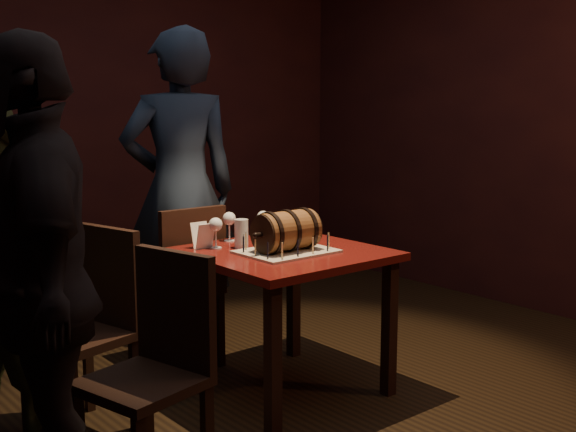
{
  "coord_description": "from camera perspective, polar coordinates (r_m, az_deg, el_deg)",
  "views": [
    {
      "loc": [
        -2.13,
        -2.6,
        1.49
      ],
      "look_at": [
        0.07,
        0.05,
        0.95
      ],
      "focal_mm": 45.0,
      "sensor_mm": 36.0,
      "label": 1
    }
  ],
  "objects": [
    {
      "name": "chair_left_rear",
      "position": [
        3.44,
        -15.16,
        -7.78
      ],
      "size": [
        0.48,
        0.48,
        0.93
      ],
      "color": "black",
      "rests_on": "ground"
    },
    {
      "name": "pint_of_ale",
      "position": [
        3.72,
        -3.71,
        -1.45
      ],
      "size": [
        0.07,
        0.07,
        0.15
      ],
      "color": "silver",
      "rests_on": "pub_table"
    },
    {
      "name": "person_left_front",
      "position": [
        2.64,
        -19.09,
        -5.31
      ],
      "size": [
        0.7,
        1.09,
        1.73
      ],
      "primitive_type": "imported",
      "rotation": [
        0.0,
        0.0,
        -1.86
      ],
      "color": "black",
      "rests_on": "ground"
    },
    {
      "name": "wine_glass_right",
      "position": [
        3.93,
        -1.96,
        -0.22
      ],
      "size": [
        0.07,
        0.07,
        0.16
      ],
      "color": "silver",
      "rests_on": "pub_table"
    },
    {
      "name": "chair_left_front",
      "position": [
        2.86,
        -10.28,
        -11.07
      ],
      "size": [
        0.48,
        0.48,
        0.93
      ],
      "color": "black",
      "rests_on": "ground"
    },
    {
      "name": "cake_board",
      "position": [
        3.61,
        -0.12,
        -2.82
      ],
      "size": [
        0.45,
        0.35,
        0.01
      ],
      "primitive_type": "cube",
      "color": "#B0A28E",
      "rests_on": "pub_table"
    },
    {
      "name": "barrel_cake",
      "position": [
        3.59,
        -0.12,
        -1.18
      ],
      "size": [
        0.37,
        0.21,
        0.21
      ],
      "color": "brown",
      "rests_on": "cake_board"
    },
    {
      "name": "wine_glass_left",
      "position": [
        3.71,
        -5.74,
        -0.79
      ],
      "size": [
        0.07,
        0.07,
        0.16
      ],
      "color": "silver",
      "rests_on": "pub_table"
    },
    {
      "name": "person_back",
      "position": [
        4.41,
        -8.54,
        2.0
      ],
      "size": [
        0.82,
        0.67,
        1.93
      ],
      "primitive_type": "imported",
      "rotation": [
        0.0,
        0.0,
        2.8
      ],
      "color": "#192232",
      "rests_on": "ground"
    },
    {
      "name": "chair_back",
      "position": [
        4.08,
        -8.14,
        -4.91
      ],
      "size": [
        0.41,
        0.41,
        0.93
      ],
      "color": "black",
      "rests_on": "ground"
    },
    {
      "name": "wine_glass_mid",
      "position": [
        3.9,
        -4.67,
        -0.31
      ],
      "size": [
        0.07,
        0.07,
        0.16
      ],
      "color": "silver",
      "rests_on": "pub_table"
    },
    {
      "name": "room_shell",
      "position": [
        3.36,
        -0.44,
        7.36
      ],
      "size": [
        5.04,
        5.04,
        2.8
      ],
      "color": "black",
      "rests_on": "ground"
    },
    {
      "name": "pub_table",
      "position": [
        3.7,
        -0.27,
        -4.39
      ],
      "size": [
        0.9,
        0.9,
        0.75
      ],
      "color": "#490D0C",
      "rests_on": "ground"
    },
    {
      "name": "menu_card",
      "position": [
        3.73,
        -6.74,
        -1.57
      ],
      "size": [
        0.1,
        0.05,
        0.13
      ],
      "primitive_type": null,
      "color": "white",
      "rests_on": "pub_table"
    },
    {
      "name": "birthday_candles",
      "position": [
        3.6,
        -0.12,
        -2.1
      ],
      "size": [
        0.4,
        0.3,
        0.09
      ],
      "color": "#F6D993",
      "rests_on": "cake_board"
    }
  ]
}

